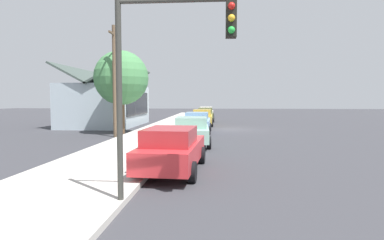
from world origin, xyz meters
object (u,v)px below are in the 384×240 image
object	(u,v)px
car_mustard	(202,117)
utility_pole_wooden	(114,79)
car_cherry	(172,149)
traffic_light_main	(164,59)
car_skyblue	(197,122)
car_olive	(205,115)
car_ivory	(206,112)
fire_hydrant_red	(164,137)
shade_tree	(121,78)
car_seafoam	(192,131)

from	to	relation	value
car_mustard	utility_pole_wooden	distance (m)	11.48
car_cherry	traffic_light_main	size ratio (longest dim) A/B	0.93
car_skyblue	car_olive	distance (m)	12.40
utility_pole_wooden	car_ivory	bearing A→B (deg)	-13.87
car_mustard	fire_hydrant_red	world-z (taller)	car_mustard
utility_pole_wooden	car_olive	bearing A→B (deg)	-19.86
car_mustard	fire_hydrant_red	size ratio (longest dim) A/B	6.56
car_olive	utility_pole_wooden	xyz separation A→B (m)	(-15.44, 5.58, 3.11)
shade_tree	utility_pole_wooden	bearing A→B (deg)	-175.42
car_cherry	car_olive	size ratio (longest dim) A/B	1.04
car_seafoam	car_olive	bearing A→B (deg)	-3.36
car_seafoam	utility_pole_wooden	size ratio (longest dim) A/B	0.62
shade_tree	traffic_light_main	distance (m)	16.73
car_skyblue	car_mustard	bearing A→B (deg)	-0.80
utility_pole_wooden	fire_hydrant_red	distance (m)	6.50
car_mustard	car_ivory	xyz separation A→B (m)	(12.55, 0.04, -0.00)
shade_tree	car_seafoam	bearing A→B (deg)	-134.42
car_cherry	car_skyblue	xyz separation A→B (m)	(12.97, -0.08, 0.00)
car_skyblue	car_mustard	xyz separation A→B (m)	(6.54, -0.10, 0.00)
car_skyblue	shade_tree	bearing A→B (deg)	99.95
car_skyblue	car_cherry	bearing A→B (deg)	179.73
car_olive	fire_hydrant_red	xyz separation A→B (m)	(-19.24, 1.58, -0.32)
car_seafoam	fire_hydrant_red	distance (m)	1.56
car_cherry	car_olive	world-z (taller)	same
car_mustard	car_ivory	world-z (taller)	same
car_skyblue	fire_hydrant_red	world-z (taller)	car_skyblue
car_olive	car_ivory	world-z (taller)	same
traffic_light_main	car_seafoam	bearing A→B (deg)	0.93
shade_tree	fire_hydrant_red	xyz separation A→B (m)	(-5.87, -4.17, -3.63)
car_seafoam	traffic_light_main	distance (m)	10.47
car_skyblue	traffic_light_main	size ratio (longest dim) A/B	0.89
car_olive	shade_tree	xyz separation A→B (m)	(-13.37, 5.74, 3.31)
car_ivory	utility_pole_wooden	bearing A→B (deg)	166.75
car_ivory	traffic_light_main	distance (m)	35.83
car_skyblue	car_mustard	world-z (taller)	same
car_skyblue	fire_hydrant_red	bearing A→B (deg)	168.43
car_mustard	shade_tree	world-z (taller)	shade_tree
car_cherry	shade_tree	xyz separation A→B (m)	(12.00, 5.50, 3.31)
traffic_light_main	fire_hydrant_red	xyz separation A→B (m)	(9.80, 1.66, -2.99)
car_cherry	utility_pole_wooden	distance (m)	11.69
car_cherry	utility_pole_wooden	world-z (taller)	utility_pole_wooden
car_skyblue	car_ivory	world-z (taller)	same
car_cherry	car_seafoam	size ratio (longest dim) A/B	1.04
utility_pole_wooden	fire_hydrant_red	xyz separation A→B (m)	(-3.80, -4.00, -3.43)
shade_tree	car_cherry	bearing A→B (deg)	-155.38
car_skyblue	traffic_light_main	world-z (taller)	traffic_light_main
car_cherry	car_ivory	world-z (taller)	same
car_olive	car_ivory	size ratio (longest dim) A/B	1.05
car_seafoam	car_skyblue	size ratio (longest dim) A/B	1.01
car_olive	car_ivory	distance (m)	6.69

